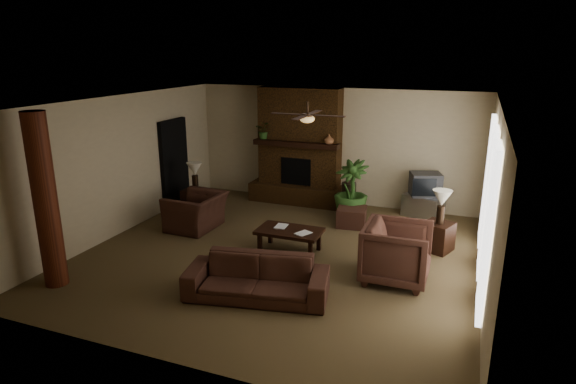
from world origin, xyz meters
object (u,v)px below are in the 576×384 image
at_px(tv_stand, 423,206).
at_px(side_table_right, 438,236).
at_px(side_table_left, 196,201).
at_px(coffee_table, 290,232).
at_px(floor_plant, 351,202).
at_px(ottoman, 352,217).
at_px(log_column, 46,202).
at_px(lamp_right, 442,201).
at_px(armchair_left, 196,206).
at_px(armchair_right, 397,250).
at_px(lamp_left, 195,171).
at_px(sofa, 257,272).
at_px(floor_vase, 349,194).

distance_m(tv_stand, side_table_right, 1.95).
bearing_deg(side_table_left, coffee_table, -25.26).
height_order(floor_plant, side_table_right, floor_plant).
bearing_deg(coffee_table, ottoman, 66.96).
bearing_deg(floor_plant, ottoman, -72.80).
relative_size(log_column, lamp_right, 4.31).
distance_m(armchair_left, armchair_right, 4.43).
height_order(armchair_right, tv_stand, armchair_right).
xyz_separation_m(lamp_left, side_table_right, (5.41, -0.26, -0.73)).
relative_size(tv_stand, side_table_left, 1.55).
bearing_deg(lamp_left, coffee_table, -24.88).
bearing_deg(log_column, armchair_left, 75.61).
height_order(armchair_left, lamp_right, lamp_right).
bearing_deg(sofa, log_column, -177.68).
relative_size(armchair_left, tv_stand, 1.35).
bearing_deg(armchair_right, side_table_right, -19.73).
xyz_separation_m(sofa, floor_plant, (0.44, 4.06, -0.05)).
bearing_deg(tv_stand, ottoman, -118.56).
bearing_deg(armchair_left, lamp_right, 98.52).
xyz_separation_m(armchair_right, side_table_right, (0.53, 1.54, -0.26)).
bearing_deg(side_table_right, lamp_left, 177.26).
bearing_deg(armchair_right, side_table_left, 68.61).
distance_m(armchair_left, ottoman, 3.33).
relative_size(armchair_right, lamp_left, 1.65).
height_order(armchair_right, floor_vase, armchair_right).
bearing_deg(sofa, side_table_right, 38.74).
distance_m(armchair_right, lamp_left, 5.22).
relative_size(log_column, floor_plant, 2.11).
relative_size(armchair_right, floor_vase, 1.39).
bearing_deg(side_table_left, lamp_right, -3.70).
bearing_deg(side_table_left, tv_stand, 17.67).
relative_size(side_table_left, lamp_left, 0.85).
bearing_deg(log_column, tv_stand, 47.01).
distance_m(armchair_right, ottoman, 2.64).
relative_size(floor_plant, side_table_right, 2.42).
distance_m(log_column, floor_plant, 6.15).
bearing_deg(coffee_table, armchair_left, 169.46).
xyz_separation_m(log_column, floor_vase, (3.51, 5.28, -0.97)).
bearing_deg(side_table_right, ottoman, 158.59).
relative_size(floor_vase, lamp_right, 1.18).
bearing_deg(ottoman, lamp_right, -22.58).
height_order(tv_stand, lamp_right, lamp_right).
bearing_deg(lamp_left, armchair_right, -20.26).
bearing_deg(log_column, side_table_right, 32.96).
xyz_separation_m(sofa, tv_stand, (1.95, 4.77, -0.17)).
bearing_deg(tv_stand, side_table_right, -55.16).
distance_m(armchair_right, floor_plant, 3.09).
bearing_deg(side_table_right, floor_vase, 142.88).
relative_size(side_table_left, lamp_right, 0.85).
relative_size(floor_vase, side_table_right, 1.40).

